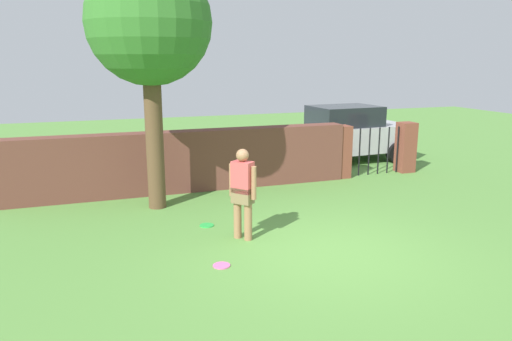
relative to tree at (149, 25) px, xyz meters
name	(u,v)px	position (x,y,z in m)	size (l,w,h in m)	color
ground_plane	(328,252)	(2.30, -3.46, -3.77)	(40.00, 40.00, 0.00)	#568C3D
brick_wall	(183,161)	(0.80, 1.13, -3.03)	(8.31, 0.50, 1.46)	brown
tree	(149,25)	(0.00, 0.00, 0.00)	(2.50, 2.50, 5.08)	brown
person	(243,190)	(1.16, -2.41, -2.87)	(0.40, 0.43, 1.62)	#9E704C
fence_gate	(374,149)	(6.08, 1.13, -3.07)	(2.49, 0.44, 1.40)	brown
car	(344,134)	(6.18, 2.99, -2.90)	(4.30, 2.13, 1.72)	#B7B7BC
frisbee_green	(207,225)	(0.71, -1.53, -3.76)	(0.27, 0.27, 0.02)	green
frisbee_pink	(222,265)	(0.49, -3.42, -3.76)	(0.27, 0.27, 0.02)	pink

